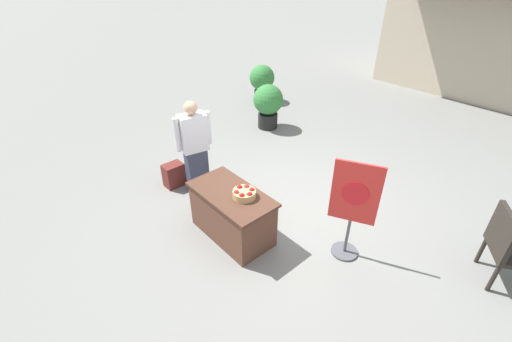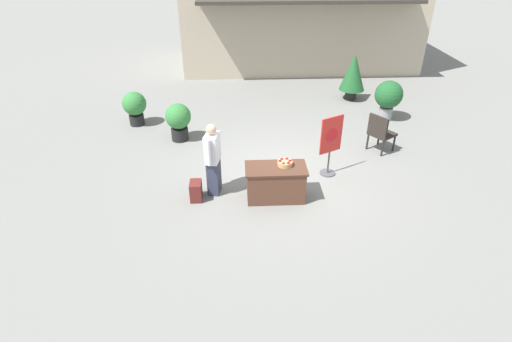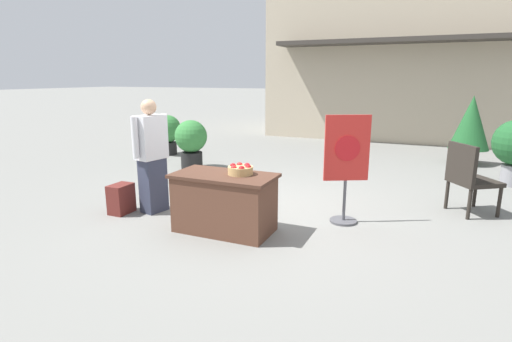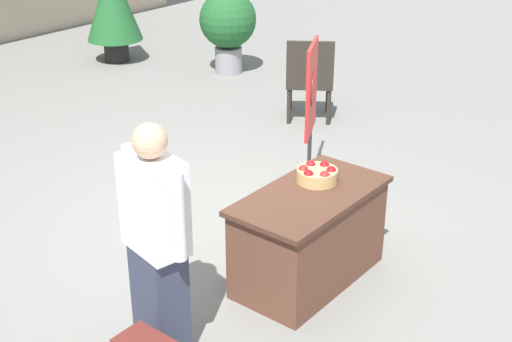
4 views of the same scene
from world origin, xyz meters
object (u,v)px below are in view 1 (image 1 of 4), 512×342
at_px(poster_board, 353,207).
at_px(potted_plant_far_right, 262,80).
at_px(person_visitor, 195,147).
at_px(potted_plant_near_left, 268,103).
at_px(backpack, 174,175).
at_px(apple_basket, 244,193).
at_px(patio_chair, 510,245).
at_px(display_table, 232,214).

height_order(poster_board, potted_plant_far_right, poster_board).
xyz_separation_m(person_visitor, potted_plant_near_left, (-1.04, 2.63, -0.23)).
bearing_deg(poster_board, backpack, -100.48).
relative_size(apple_basket, potted_plant_near_left, 0.30).
bearing_deg(patio_chair, potted_plant_near_left, 135.21).
xyz_separation_m(apple_basket, potted_plant_near_left, (-2.53, 2.82, -0.21)).
bearing_deg(backpack, patio_chair, 23.52).
relative_size(display_table, backpack, 3.02).
height_order(apple_basket, patio_chair, patio_chair).
relative_size(apple_basket, patio_chair, 0.31).
distance_m(apple_basket, person_visitor, 1.50).
height_order(display_table, apple_basket, apple_basket).
distance_m(apple_basket, potted_plant_near_left, 3.80).
relative_size(person_visitor, potted_plant_far_right, 1.62).
relative_size(backpack, potted_plant_near_left, 0.41).
distance_m(display_table, potted_plant_near_left, 3.73).
xyz_separation_m(display_table, poster_board, (1.31, 0.91, 0.42)).
bearing_deg(potted_plant_far_right, apple_basket, -44.88).
distance_m(display_table, potted_plant_far_right, 5.44).
distance_m(backpack, potted_plant_far_right, 4.47).
bearing_deg(poster_board, potted_plant_far_right, -148.56).
height_order(person_visitor, potted_plant_near_left, person_visitor).
xyz_separation_m(person_visitor, backpack, (-0.38, -0.26, -0.61)).
bearing_deg(person_visitor, display_table, -0.00).
xyz_separation_m(display_table, potted_plant_far_right, (-3.72, 3.97, 0.21)).
bearing_deg(potted_plant_far_right, potted_plant_near_left, -37.86).
bearing_deg(apple_basket, backpack, -177.98).
height_order(display_table, person_visitor, person_visitor).
xyz_separation_m(backpack, potted_plant_far_right, (-2.04, 3.96, 0.37)).
distance_m(person_visitor, patio_chair, 4.47).
bearing_deg(apple_basket, display_table, -158.45).
height_order(poster_board, potted_plant_near_left, poster_board).
xyz_separation_m(potted_plant_far_right, potted_plant_near_left, (1.38, -1.07, 0.01)).
bearing_deg(backpack, poster_board, 16.81).
bearing_deg(person_visitor, patio_chair, 34.03).
height_order(person_visitor, poster_board, person_visitor).
bearing_deg(poster_board, display_table, -82.54).
bearing_deg(apple_basket, potted_plant_near_left, 131.89).
bearing_deg(potted_plant_far_right, display_table, -46.86).
bearing_deg(backpack, display_table, -0.32).
bearing_deg(potted_plant_near_left, apple_basket, -48.11).
height_order(poster_board, patio_chair, poster_board).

